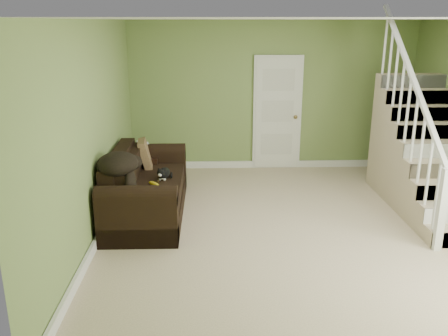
{
  "coord_description": "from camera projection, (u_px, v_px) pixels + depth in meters",
  "views": [
    {
      "loc": [
        -1.11,
        -5.59,
        2.58
      ],
      "look_at": [
        -0.93,
        0.05,
        0.82
      ],
      "focal_mm": 38.0,
      "sensor_mm": 36.0,
      "label": 1
    }
  ],
  "objects": [
    {
      "name": "ceiling",
      "position": [
        306.0,
        19.0,
        5.36
      ],
      "size": [
        5.0,
        5.5,
        0.01
      ],
      "primitive_type": "cube",
      "color": "white",
      "rests_on": "wall_back"
    },
    {
      "name": "side_table",
      "position": [
        145.0,
        172.0,
        7.52
      ],
      "size": [
        0.46,
        0.46,
        0.78
      ],
      "rotation": [
        0.0,
        0.0,
        -0.01
      ],
      "color": "black",
      "rests_on": "floor"
    },
    {
      "name": "baseboard_back",
      "position": [
        270.0,
        164.0,
        8.71
      ],
      "size": [
        5.0,
        0.04,
        0.12
      ],
      "primitive_type": "cube",
      "color": "white",
      "rests_on": "floor"
    },
    {
      "name": "sofa",
      "position": [
        144.0,
        191.0,
        6.55
      ],
      "size": [
        0.96,
        2.22,
        0.88
      ],
      "color": "black",
      "rests_on": "floor"
    },
    {
      "name": "floor",
      "position": [
        296.0,
        229.0,
        6.13
      ],
      "size": [
        5.0,
        5.5,
        0.01
      ],
      "primitive_type": "cube",
      "color": "tan",
      "rests_on": "ground"
    },
    {
      "name": "throw_blanket",
      "position": [
        117.0,
        164.0,
        5.79
      ],
      "size": [
        0.51,
        0.66,
        0.27
      ],
      "primitive_type": "ellipsoid",
      "rotation": [
        0.0,
        0.0,
        0.03
      ],
      "color": "black",
      "rests_on": "sofa"
    },
    {
      "name": "wall_front",
      "position": [
        378.0,
        224.0,
        3.12
      ],
      "size": [
        5.0,
        0.04,
        2.6
      ],
      "primitive_type": "cube",
      "color": "#77924E",
      "rests_on": "floor"
    },
    {
      "name": "baseboard_left",
      "position": [
        104.0,
        227.0,
        6.04
      ],
      "size": [
        0.04,
        5.5,
        0.12
      ],
      "primitive_type": "cube",
      "color": "white",
      "rests_on": "floor"
    },
    {
      "name": "wall_left",
      "position": [
        93.0,
        133.0,
        5.67
      ],
      "size": [
        0.04,
        5.5,
        2.6
      ],
      "primitive_type": "cube",
      "color": "#77924E",
      "rests_on": "floor"
    },
    {
      "name": "banana",
      "position": [
        154.0,
        184.0,
        6.29
      ],
      "size": [
        0.19,
        0.2,
        0.06
      ],
      "primitive_type": "ellipsoid",
      "rotation": [
        0.0,
        0.0,
        0.75
      ],
      "color": "gold",
      "rests_on": "sofa"
    },
    {
      "name": "staircase",
      "position": [
        422.0,
        159.0,
        6.93
      ],
      "size": [
        1.0,
        2.51,
        2.82
      ],
      "color": "tan",
      "rests_on": "floor"
    },
    {
      "name": "throw_pillow",
      "position": [
        145.0,
        154.0,
        7.12
      ],
      "size": [
        0.25,
        0.45,
        0.44
      ],
      "primitive_type": "cube",
      "rotation": [
        0.0,
        -0.24,
        0.1
      ],
      "color": "brown",
      "rests_on": "sofa"
    },
    {
      "name": "door",
      "position": [
        277.0,
        113.0,
        8.42
      ],
      "size": [
        0.86,
        0.12,
        2.02
      ],
      "color": "white",
      "rests_on": "floor"
    },
    {
      "name": "wall_back",
      "position": [
        272.0,
        97.0,
        8.37
      ],
      "size": [
        5.0,
        0.04,
        2.6
      ],
      "primitive_type": "cube",
      "color": "#77924E",
      "rests_on": "floor"
    },
    {
      "name": "cat",
      "position": [
        164.0,
        173.0,
        6.57
      ],
      "size": [
        0.21,
        0.43,
        0.21
      ],
      "rotation": [
        0.0,
        0.0,
        -0.2
      ],
      "color": "black",
      "rests_on": "sofa"
    }
  ]
}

